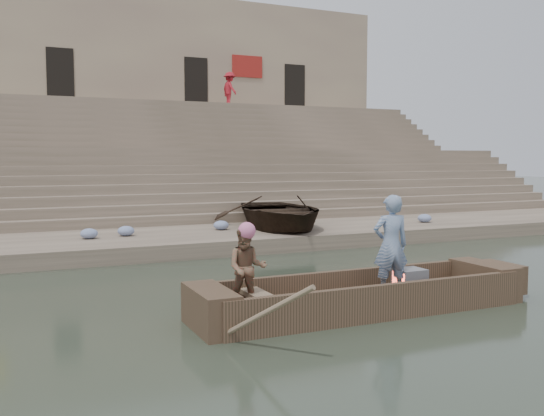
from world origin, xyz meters
TOP-DOWN VIEW (x-y plane):
  - ground at (0.00, 0.00)m, footprint 120.00×120.00m
  - lower_landing at (0.00, 8.00)m, footprint 32.00×4.00m
  - mid_landing at (0.00, 15.50)m, footprint 32.00×3.00m
  - upper_landing at (0.00, 22.50)m, footprint 32.00×3.00m
  - ghat_steps at (0.00, 17.19)m, footprint 32.00×11.00m
  - building_wall at (0.00, 26.50)m, footprint 32.00×5.07m
  - main_rowboat at (0.34, 0.20)m, footprint 5.00×1.30m
  - rowboat_trim at (0.54, 0.19)m, footprint 6.04×2.63m
  - standing_man at (0.87, 0.20)m, footprint 0.67×0.51m
  - rowing_man at (-1.61, 0.30)m, footprint 0.73×0.65m
  - television at (1.25, 0.20)m, footprint 0.46×0.42m
  - beached_rowboat at (2.53, 8.05)m, footprint 4.03×5.13m
  - pedestrian at (6.36, 22.41)m, footprint 0.82×1.24m
  - cloth_bundles at (0.88, 8.00)m, footprint 10.77×1.23m

SIDE VIEW (x-z plane):
  - ground at x=0.00m, z-range 0.00..0.00m
  - main_rowboat at x=0.34m, z-range 0.00..0.22m
  - lower_landing at x=0.00m, z-range 0.00..0.40m
  - rowboat_trim at x=0.54m, z-range -0.64..1.26m
  - television at x=1.25m, z-range 0.22..0.62m
  - cloth_bundles at x=0.88m, z-range 0.40..0.66m
  - rowing_man at x=-1.61m, z-range 0.22..1.45m
  - beached_rowboat at x=2.53m, z-range 0.40..1.36m
  - standing_man at x=0.87m, z-range 0.22..1.86m
  - mid_landing at x=0.00m, z-range 0.00..2.80m
  - ghat_steps at x=0.00m, z-range -0.80..4.40m
  - upper_landing at x=0.00m, z-range 0.00..5.20m
  - building_wall at x=0.00m, z-range 0.00..11.20m
  - pedestrian at x=6.36m, z-range 5.20..7.00m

